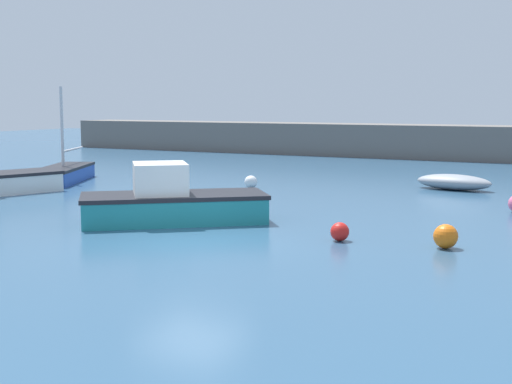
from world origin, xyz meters
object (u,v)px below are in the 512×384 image
object	(u,v)px
sailboat_twin_hulled	(64,173)
motorboat_grey_hull	(171,202)
mooring_buoy_orange	(446,236)
open_tender_yellow	(454,182)
mooring_buoy_white	(251,182)
mooring_buoy_red	(340,232)

from	to	relation	value
sailboat_twin_hulled	motorboat_grey_hull	size ratio (longest dim) A/B	0.98
sailboat_twin_hulled	mooring_buoy_orange	size ratio (longest dim) A/B	9.10
open_tender_yellow	sailboat_twin_hulled	bearing A→B (deg)	-153.30
open_tender_yellow	mooring_buoy_white	size ratio (longest dim) A/B	6.07
sailboat_twin_hulled	mooring_buoy_red	world-z (taller)	sailboat_twin_hulled
mooring_buoy_white	sailboat_twin_hulled	bearing A→B (deg)	-168.02
open_tender_yellow	mooring_buoy_orange	xyz separation A→B (m)	(2.57, -11.83, -0.02)
motorboat_grey_hull	mooring_buoy_red	world-z (taller)	motorboat_grey_hull
mooring_buoy_red	mooring_buoy_white	xyz separation A→B (m)	(-7.38, 8.69, 0.02)
sailboat_twin_hulled	mooring_buoy_red	bearing A→B (deg)	39.50
motorboat_grey_hull	mooring_buoy_white	world-z (taller)	motorboat_grey_hull
motorboat_grey_hull	mooring_buoy_red	bearing A→B (deg)	-43.51
motorboat_grey_hull	mooring_buoy_white	distance (m)	8.62
mooring_buoy_white	motorboat_grey_hull	bearing A→B (deg)	-76.72
mooring_buoy_orange	mooring_buoy_red	world-z (taller)	mooring_buoy_orange
mooring_buoy_red	mooring_buoy_white	bearing A→B (deg)	130.33
sailboat_twin_hulled	mooring_buoy_white	xyz separation A→B (m)	(8.48, 1.80, -0.11)
mooring_buoy_red	motorboat_grey_hull	bearing A→B (deg)	176.73
mooring_buoy_red	mooring_buoy_white	distance (m)	11.40
sailboat_twin_hulled	open_tender_yellow	size ratio (longest dim) A/B	1.67
mooring_buoy_orange	mooring_buoy_red	bearing A→B (deg)	-172.14
motorboat_grey_hull	mooring_buoy_white	xyz separation A→B (m)	(-1.98, 8.38, -0.34)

